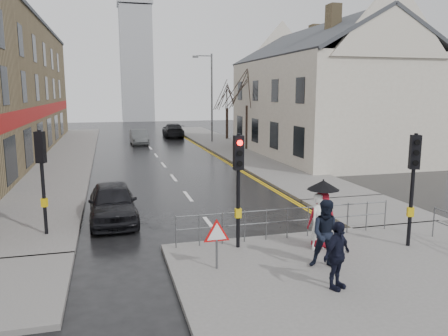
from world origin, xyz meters
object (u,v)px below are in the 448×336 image
car_mid (139,137)px  pedestrian_b (327,234)px  car_parked (113,202)px  pedestrian_with_umbrella (322,211)px  pedestrian_d (337,255)px  pedestrian_a (319,222)px

car_mid → pedestrian_b: bearing=-86.5°
car_parked → pedestrian_with_umbrella: bearing=-40.5°
pedestrian_d → car_mid: size_ratio=0.40×
pedestrian_d → car_mid: (-2.35, 31.53, -0.28)m
pedestrian_b → car_parked: pedestrian_b is taller
pedestrian_a → pedestrian_with_umbrella: (0.16, 0.13, 0.28)m
pedestrian_b → car_mid: bearing=120.7°
pedestrian_b → car_parked: bearing=156.3°
car_mid → car_parked: bearing=-97.9°
pedestrian_a → car_mid: bearing=74.5°
car_mid → pedestrian_with_umbrella: bearing=-85.1°
car_parked → car_mid: 24.24m
pedestrian_a → pedestrian_d: size_ratio=1.02×
pedestrian_with_umbrella → car_mid: pedestrian_with_umbrella is taller
pedestrian_b → pedestrian_with_umbrella: bearing=93.3°
pedestrian_with_umbrella → pedestrian_d: bearing=-110.3°
pedestrian_b → pedestrian_with_umbrella: 1.55m
car_mid → pedestrian_a: bearing=-85.5°
car_parked → car_mid: car_parked is taller
car_parked → car_mid: (2.64, 24.09, -0.04)m
pedestrian_b → pedestrian_d: size_ratio=1.12×
pedestrian_b → pedestrian_d: pedestrian_b is taller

